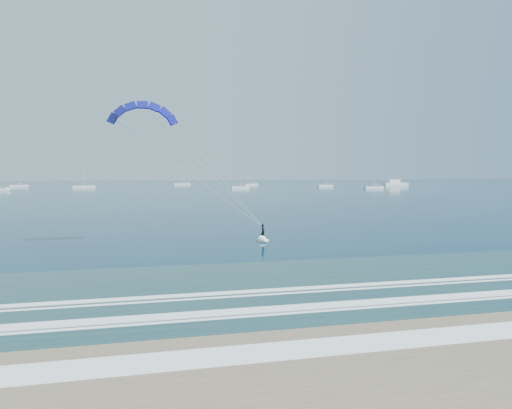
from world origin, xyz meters
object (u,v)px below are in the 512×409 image
object	(u,v)px
sailboat_7	(19,186)
sailboat_8	(182,184)
kitesurfer_rig	(203,167)
sailboat_2	(84,187)
sailboat_6	(374,187)
sailboat_3	(240,187)
sailboat_4	(251,185)
sailboat_5	(325,186)
motor_yacht	(395,184)

from	to	relation	value
sailboat_7	sailboat_8	world-z (taller)	sailboat_7
kitesurfer_rig	sailboat_2	bearing A→B (deg)	101.14
sailboat_6	sailboat_7	bearing A→B (deg)	159.59
sailboat_3	sailboat_7	bearing A→B (deg)	155.06
kitesurfer_rig	sailboat_8	size ratio (longest dim) A/B	1.46
sailboat_4	sailboat_6	bearing A→B (deg)	-53.30
sailboat_2	sailboat_4	distance (m)	92.51
sailboat_5	sailboat_7	xyz separation A→B (m)	(-158.81, 34.84, 0.03)
motor_yacht	sailboat_6	bearing A→B (deg)	-132.42
motor_yacht	sailboat_8	world-z (taller)	sailboat_8
sailboat_4	sailboat_8	size ratio (longest dim) A/B	0.83
kitesurfer_rig	motor_yacht	xyz separation A→B (m)	(129.01, 184.13, -6.78)
motor_yacht	sailboat_8	xyz separation A→B (m)	(-115.37, 52.25, -0.85)
sailboat_8	sailboat_6	bearing A→B (deg)	-45.14
sailboat_6	sailboat_7	xyz separation A→B (m)	(-171.98, 63.99, 0.02)
sailboat_8	sailboat_5	bearing A→B (deg)	-38.08
sailboat_4	sailboat_6	size ratio (longest dim) A/B	0.83
sailboat_7	sailboat_4	bearing A→B (deg)	-0.77
sailboat_2	motor_yacht	bearing A→B (deg)	-2.66
sailboat_4	sailboat_2	bearing A→B (deg)	-166.67
sailboat_8	sailboat_4	bearing A→B (deg)	-30.96
sailboat_4	sailboat_7	world-z (taller)	sailboat_7
motor_yacht	sailboat_3	xyz separation A→B (m)	(-92.93, -20.07, -0.85)
sailboat_6	sailboat_7	size ratio (longest dim) A/B	0.97
sailboat_7	sailboat_6	bearing A→B (deg)	-20.41
motor_yacht	sailboat_2	world-z (taller)	sailboat_2
kitesurfer_rig	motor_yacht	bearing A→B (deg)	54.98
sailboat_3	sailboat_5	distance (m)	51.95
sailboat_3	sailboat_8	xyz separation A→B (m)	(-22.44, 72.32, 0.01)
sailboat_6	sailboat_7	world-z (taller)	sailboat_7
kitesurfer_rig	sailboat_8	distance (m)	236.90
motor_yacht	sailboat_8	distance (m)	126.66
kitesurfer_rig	sailboat_3	bearing A→B (deg)	77.60
kitesurfer_rig	sailboat_2	distance (m)	195.72
sailboat_4	sailboat_8	bearing A→B (deg)	149.04
sailboat_2	sailboat_3	world-z (taller)	sailboat_2
sailboat_3	sailboat_7	distance (m)	120.63
sailboat_6	sailboat_8	distance (m)	120.55
sailboat_3	sailboat_5	size ratio (longest dim) A/B	1.03
sailboat_6	sailboat_7	distance (m)	183.50
sailboat_5	sailboat_7	world-z (taller)	sailboat_7
sailboat_3	sailboat_4	distance (m)	51.75
motor_yacht	sailboat_7	world-z (taller)	sailboat_7
sailboat_4	sailboat_7	size ratio (longest dim) A/B	0.81
sailboat_7	sailboat_8	distance (m)	89.55
sailboat_2	sailboat_7	bearing A→B (deg)	147.04
kitesurfer_rig	sailboat_7	size ratio (longest dim) A/B	1.42
kitesurfer_rig	sailboat_4	size ratio (longest dim) A/B	1.75
sailboat_3	sailboat_4	world-z (taller)	sailboat_3
sailboat_7	kitesurfer_rig	bearing A→B (deg)	-71.17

